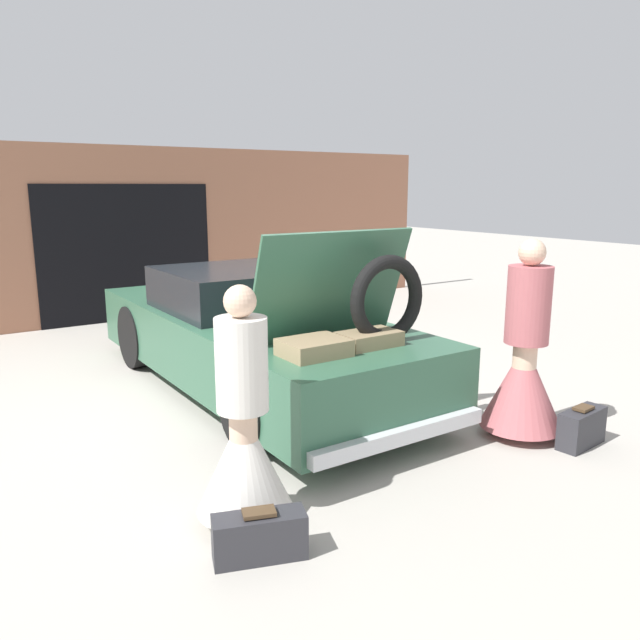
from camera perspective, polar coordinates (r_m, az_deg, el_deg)
ground_plane at (r=6.94m, az=-6.16°, el=-6.11°), size 40.00×40.00×0.00m
garage_wall_back at (r=10.67m, az=-17.37°, el=7.44°), size 12.00×0.14×2.80m
car at (r=6.78m, az=-6.25°, el=-1.31°), size 1.82×4.93×1.81m
person_left at (r=4.13m, az=-6.99°, el=-10.87°), size 0.64×0.64×1.58m
person_right at (r=5.72m, az=18.14°, el=-4.23°), size 0.71×0.71×1.74m
suitcase_beside_left_person at (r=3.91m, az=-5.55°, el=-19.09°), size 0.59×0.36×0.31m
suitcase_beside_right_person at (r=5.80m, az=22.80°, el=-9.06°), size 0.52×0.24×0.35m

